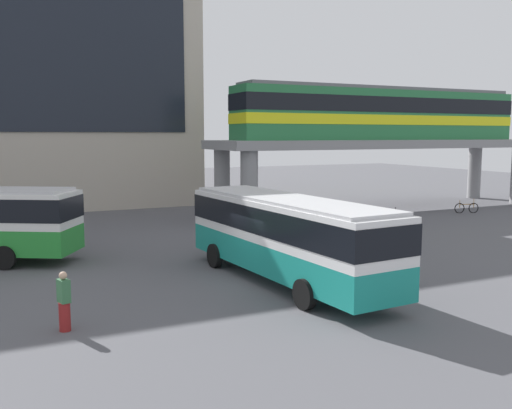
{
  "coord_description": "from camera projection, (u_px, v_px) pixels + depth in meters",
  "views": [
    {
      "loc": [
        -9.1,
        -18.77,
        5.52
      ],
      "look_at": [
        2.37,
        5.4,
        2.2
      ],
      "focal_mm": 39.53,
      "sensor_mm": 36.0,
      "label": 1
    }
  ],
  "objects": [
    {
      "name": "train",
      "position": [
        382.0,
        113.0,
        41.57
      ],
      "size": [
        23.38,
        2.96,
        3.84
      ],
      "color": "#26723F",
      "rests_on": "elevated_platform"
    },
    {
      "name": "pedestrian_walking_across",
      "position": [
        346.0,
        223.0,
        30.46
      ],
      "size": [
        0.46,
        0.36,
        1.63
      ],
      "color": "#33663F",
      "rests_on": "ground_plane"
    },
    {
      "name": "bicycle_orange",
      "position": [
        346.0,
        220.0,
        34.2
      ],
      "size": [
        1.78,
        0.34,
        1.04
      ],
      "color": "black",
      "rests_on": "ground_plane"
    },
    {
      "name": "bicycle_black",
      "position": [
        388.0,
        218.0,
        35.12
      ],
      "size": [
        1.79,
        0.19,
        1.04
      ],
      "color": "black",
      "rests_on": "ground_plane"
    },
    {
      "name": "elevated_platform",
      "position": [
        382.0,
        150.0,
        41.93
      ],
      "size": [
        26.21,
        6.12,
        5.14
      ],
      "color": "gray",
      "rests_on": "ground_plane"
    },
    {
      "name": "bicycle_brown",
      "position": [
        467.0,
        208.0,
        39.96
      ],
      "size": [
        1.72,
        0.63,
        1.04
      ],
      "color": "black",
      "rests_on": "ground_plane"
    },
    {
      "name": "pedestrian_near_building",
      "position": [
        64.0,
        303.0,
        15.85
      ],
      "size": [
        0.36,
        0.46,
        1.72
      ],
      "color": "maroon",
      "rests_on": "ground_plane"
    },
    {
      "name": "bus_main",
      "position": [
        286.0,
        230.0,
        20.91
      ],
      "size": [
        3.36,
        11.2,
        3.22
      ],
      "color": "teal",
      "rests_on": "ground_plane"
    },
    {
      "name": "ground_plane",
      "position": [
        180.0,
        238.0,
        30.34
      ],
      "size": [
        120.0,
        120.0,
        0.0
      ],
      "primitive_type": "plane",
      "color": "#515156"
    }
  ]
}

